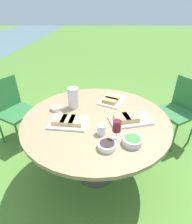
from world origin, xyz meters
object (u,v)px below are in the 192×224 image
dining_table (96,125)px  water_pitcher (73,98)px  wine_glass (117,127)px  chair_near_right (12,106)px  chair_near_left (180,107)px

dining_table → water_pitcher: bearing=48.8°
water_pitcher → wine_glass: 0.67m
water_pitcher → chair_near_right: bearing=65.1°
water_pitcher → chair_near_left: bearing=-72.0°
chair_near_left → dining_table: bearing=120.0°
chair_near_right → wine_glass: 1.66m
chair_near_left → water_pitcher: (-0.45, 1.37, 0.34)m
chair_near_right → wine_glass: bearing=-126.0°
chair_near_left → wine_glass: wine_glass is taller
water_pitcher → wine_glass: (-0.53, -0.40, 0.02)m
chair_near_right → water_pitcher: size_ratio=4.14×
chair_near_right → wine_glass: size_ratio=5.01×
chair_near_left → chair_near_right: bearing=90.6°
dining_table → water_pitcher: water_pitcher is taller
wine_glass → chair_near_left: bearing=-44.7°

